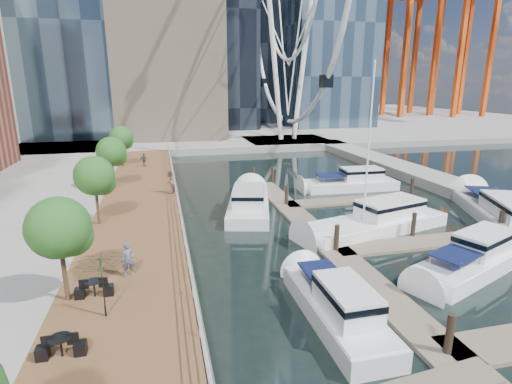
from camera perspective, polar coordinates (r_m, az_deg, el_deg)
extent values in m
plane|color=black|center=(17.83, 13.28, -19.48)|extent=(520.00, 520.00, 0.00)
cube|color=brown|center=(29.59, -16.51, -4.29)|extent=(6.00, 60.00, 1.00)
cube|color=#595954|center=(29.55, -10.69, -3.95)|extent=(0.25, 60.00, 1.00)
cube|color=gray|center=(115.57, -10.07, 10.13)|extent=(200.00, 114.00, 1.00)
cube|color=gray|center=(43.70, 25.27, 1.06)|extent=(4.00, 60.00, 1.00)
cube|color=gray|center=(68.95, 4.50, 7.11)|extent=(14.00, 12.00, 1.00)
cube|color=#6D6051|center=(26.95, 9.57, -6.69)|extent=(2.00, 32.00, 0.20)
cube|color=#6D6051|center=(28.21, 22.57, -6.68)|extent=(12.00, 2.00, 0.20)
cube|color=#6D6051|center=(36.26, 13.43, -1.19)|extent=(12.00, 2.00, 0.20)
cylinder|color=white|center=(67.68, 2.62, 18.45)|extent=(0.80, 0.80, 26.00)
cylinder|color=white|center=(69.22, 6.81, 18.29)|extent=(0.80, 0.80, 26.00)
cylinder|color=#3F2B1C|center=(19.16, -25.66, -10.53)|extent=(0.20, 0.20, 2.40)
sphere|color=#265B1E|center=(18.41, -26.40, -4.59)|extent=(2.60, 2.60, 2.60)
cylinder|color=#3F2B1C|center=(28.40, -21.68, -1.96)|extent=(0.20, 0.20, 2.40)
sphere|color=#265B1E|center=(27.89, -22.10, 2.17)|extent=(2.60, 2.60, 2.60)
cylinder|color=#3F2B1C|center=(38.02, -19.71, 2.35)|extent=(0.20, 0.20, 2.40)
sphere|color=#265B1E|center=(37.65, -20.00, 5.46)|extent=(2.60, 2.60, 2.60)
cylinder|color=#3F2B1C|center=(47.80, -18.54, 4.90)|extent=(0.20, 0.20, 2.40)
sphere|color=#265B1E|center=(47.50, -18.75, 7.39)|extent=(2.60, 2.60, 2.60)
imported|color=#4E5569|center=(20.43, -17.80, -9.14)|extent=(0.71, 0.54, 1.74)
imported|color=#806358|center=(34.78, -12.16, 1.42)|extent=(0.99, 1.14, 1.98)
imported|color=#32363F|center=(47.22, -15.68, 4.45)|extent=(0.94, 0.73, 1.49)
imported|color=#0E3619|center=(17.21, -21.02, -12.51)|extent=(3.31, 3.35, 2.63)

